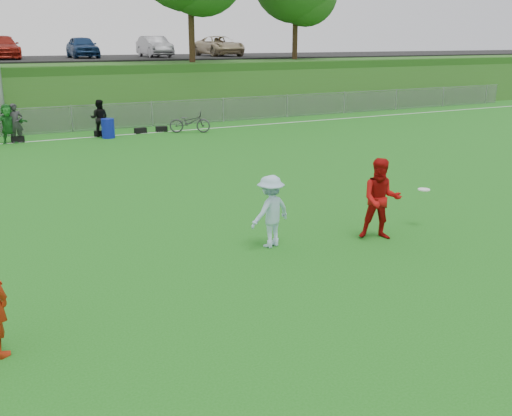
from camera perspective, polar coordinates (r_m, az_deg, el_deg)
ground at (r=10.73m, az=0.66°, el=-7.42°), size 120.00×120.00×0.00m
sideline_far at (r=27.42m, az=-17.12°, el=6.72°), size 60.00×0.10×0.01m
fence at (r=29.28m, az=-17.94°, el=8.51°), size 58.00×0.06×1.30m
berm at (r=40.05m, az=-20.73°, el=11.45°), size 120.00×18.00×3.00m
parking_lot at (r=41.96m, az=-21.29°, el=13.72°), size 120.00×12.00×0.10m
car_row at (r=40.83m, az=-22.92°, el=14.58°), size 32.04×5.18×1.44m
spectator_row at (r=26.97m, az=-23.50°, el=7.74°), size 8.32×0.93×1.69m
gear_bags at (r=27.73m, az=-14.66°, el=7.27°), size 7.11×0.38×0.26m
player_red_center at (r=13.02m, az=12.39°, el=0.87°), size 1.13×1.06×1.85m
player_blue at (r=12.27m, az=1.47°, el=-0.34°), size 1.15×0.85×1.59m
frisbee at (r=14.20m, az=16.45°, el=1.78°), size 0.29×0.29×0.03m
recycling_bin at (r=27.04m, az=-14.58°, el=7.72°), size 0.61×0.61×0.88m
bicycle at (r=27.86m, az=-6.64°, el=8.54°), size 2.05×1.46×1.02m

